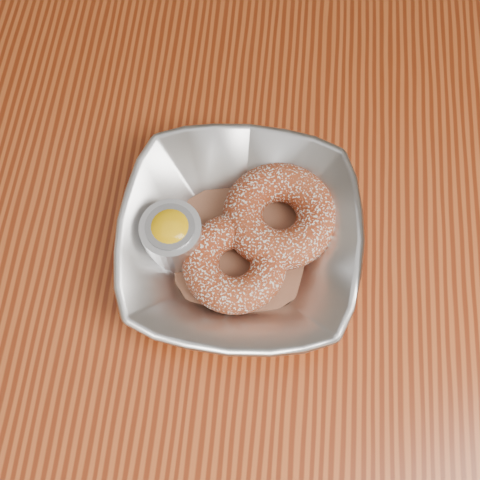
# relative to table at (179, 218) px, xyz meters

# --- Properties ---
(ground_plane) EXTENTS (4.00, 4.00, 0.00)m
(ground_plane) POSITION_rel_table_xyz_m (0.00, 0.00, -0.65)
(ground_plane) COLOR #565659
(ground_plane) RESTS_ON ground
(table) EXTENTS (1.20, 0.80, 0.75)m
(table) POSITION_rel_table_xyz_m (0.00, 0.00, 0.00)
(table) COLOR maroon
(table) RESTS_ON ground_plane
(serving_bowl) EXTENTS (0.23, 0.23, 0.06)m
(serving_bowl) POSITION_rel_table_xyz_m (0.08, -0.07, 0.13)
(serving_bowl) COLOR #B7B9BE
(serving_bowl) RESTS_ON table
(parchment) EXTENTS (0.20, 0.20, 0.00)m
(parchment) POSITION_rel_table_xyz_m (0.08, -0.07, 0.11)
(parchment) COLOR brown
(parchment) RESTS_ON table
(donut_back) EXTENTS (0.14, 0.14, 0.04)m
(donut_back) POSITION_rel_table_xyz_m (0.12, -0.04, 0.13)
(donut_back) COLOR maroon
(donut_back) RESTS_ON parchment
(donut_front) EXTENTS (0.12, 0.12, 0.04)m
(donut_front) POSITION_rel_table_xyz_m (0.08, -0.09, 0.13)
(donut_front) COLOR maroon
(donut_front) RESTS_ON parchment
(ramekin) EXTENTS (0.06, 0.06, 0.06)m
(ramekin) POSITION_rel_table_xyz_m (0.02, -0.08, 0.14)
(ramekin) COLOR #B7B9BE
(ramekin) RESTS_ON table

